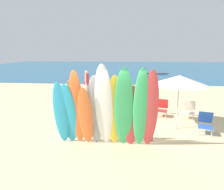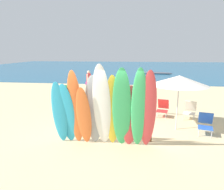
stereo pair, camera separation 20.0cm
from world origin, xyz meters
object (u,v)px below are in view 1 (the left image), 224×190
(beach_chair_blue, at_px, (189,109))
(surfboard_orange_3, at_px, (86,117))
(surfboard_teal_0, at_px, (61,113))
(surfboard_red_8, at_px, (132,116))
(surfboard_yellow_6, at_px, (114,111))
(beach_chair_striped, at_px, (162,107))
(surfboard_white_5, at_px, (104,107))
(surfboard_orange_2, at_px, (77,108))
(beachgoer_midbeach, at_px, (87,80))
(surfboard_green_7, at_px, (124,109))
(distant_boat, at_px, (154,73))
(surfboard_green_9, at_px, (141,110))
(beach_umbrella, at_px, (179,80))
(beach_chair_red, at_px, (205,122))
(surfboard_rack, at_px, (106,124))
(surfboard_teal_1, at_px, (68,114))
(surfboard_red_10, at_px, (150,111))
(beachgoer_strolling, at_px, (70,96))
(surfboard_grey_4, at_px, (95,111))

(beach_chair_blue, bearing_deg, surfboard_orange_3, -120.78)
(surfboard_teal_0, distance_m, surfboard_red_8, 2.27)
(beach_chair_blue, bearing_deg, surfboard_yellow_6, -114.00)
(beach_chair_blue, distance_m, beach_chair_striped, 1.20)
(surfboard_white_5, relative_size, surfboard_yellow_6, 1.14)
(surfboard_orange_2, relative_size, beachgoer_midbeach, 1.52)
(surfboard_green_7, bearing_deg, distant_boat, 79.15)
(distant_boat, bearing_deg, surfboard_green_9, -97.34)
(surfboard_orange_3, bearing_deg, beach_umbrella, 31.32)
(beach_chair_red, relative_size, beach_chair_blue, 0.99)
(beach_chair_blue, bearing_deg, surfboard_rack, -121.92)
(surfboard_teal_1, xyz_separation_m, surfboard_red_8, (2.04, -0.02, -0.01))
(surfboard_yellow_6, relative_size, surfboard_red_10, 0.92)
(surfboard_green_9, bearing_deg, beachgoer_strolling, 134.24)
(surfboard_rack, xyz_separation_m, beach_umbrella, (2.64, 1.21, 1.40))
(surfboard_rack, bearing_deg, beach_chair_blue, 36.78)
(beachgoer_strolling, height_order, beach_umbrella, beach_umbrella)
(surfboard_rack, relative_size, surfboard_grey_4, 1.38)
(beachgoer_strolling, bearing_deg, surfboard_grey_4, -91.41)
(surfboard_red_8, xyz_separation_m, distant_boat, (3.03, 21.31, -0.89))
(surfboard_orange_2, height_order, beachgoer_midbeach, surfboard_orange_2)
(distant_boat, bearing_deg, beach_chair_red, -90.74)
(surfboard_grey_4, relative_size, beachgoer_strolling, 1.37)
(surfboard_teal_0, relative_size, surfboard_green_7, 0.81)
(surfboard_grey_4, distance_m, distant_boat, 21.70)
(surfboard_grey_4, height_order, beachgoer_midbeach, surfboard_grey_4)
(surfboard_orange_2, bearing_deg, beachgoer_midbeach, 100.51)
(beachgoer_midbeach, bearing_deg, surfboard_teal_0, 10.48)
(surfboard_yellow_6, relative_size, distant_boat, 0.61)
(surfboard_orange_3, xyz_separation_m, surfboard_yellow_6, (0.91, 0.04, 0.19))
(beach_chair_blue, distance_m, distant_boat, 18.20)
(surfboard_rack, relative_size, beach_chair_red, 3.93)
(surfboard_orange_2, bearing_deg, surfboard_green_9, -3.52)
(surfboard_orange_2, xyz_separation_m, beach_chair_blue, (4.37, 3.14, -0.82))
(surfboard_green_9, distance_m, beach_chair_blue, 4.13)
(surfboard_teal_1, relative_size, surfboard_orange_3, 1.03)
(surfboard_red_10, bearing_deg, beach_chair_red, 34.29)
(surfboard_yellow_6, relative_size, surfboard_red_8, 1.16)
(beach_chair_striped, bearing_deg, surfboard_orange_3, -115.15)
(surfboard_yellow_6, bearing_deg, surfboard_orange_3, 177.27)
(surfboard_green_7, bearing_deg, surfboard_teal_0, 174.17)
(surfboard_orange_3, bearing_deg, distant_boat, 80.65)
(surfboard_rack, bearing_deg, surfboard_teal_1, -157.56)
(distant_boat, bearing_deg, surfboard_rack, -100.59)
(beachgoer_strolling, distance_m, beach_chair_red, 5.85)
(surfboard_teal_0, bearing_deg, surfboard_white_5, -3.21)
(surfboard_green_9, relative_size, beach_chair_blue, 3.19)
(surfboard_green_9, xyz_separation_m, distant_boat, (2.76, 21.46, -1.17))
(surfboard_red_10, bearing_deg, surfboard_teal_1, 176.14)
(surfboard_orange_3, height_order, beachgoer_midbeach, surfboard_orange_3)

